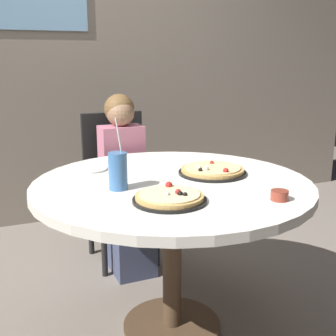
% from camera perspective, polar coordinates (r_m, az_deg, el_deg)
% --- Properties ---
extents(ground_plane, '(8.00, 8.00, 0.00)m').
position_cam_1_polar(ground_plane, '(2.31, 0.51, -19.91)').
color(ground_plane, slate).
extents(wall_with_window, '(5.20, 0.14, 2.90)m').
position_cam_1_polar(wall_with_window, '(3.61, -11.24, 16.53)').
color(wall_with_window, gray).
rests_on(wall_with_window, ground_plane).
extents(dining_table, '(1.27, 1.27, 0.75)m').
position_cam_1_polar(dining_table, '(2.01, 0.56, -4.25)').
color(dining_table, silver).
rests_on(dining_table, ground_plane).
extents(chair_wooden, '(0.40, 0.40, 0.95)m').
position_cam_1_polar(chair_wooden, '(2.86, -6.63, -1.36)').
color(chair_wooden, black).
rests_on(chair_wooden, ground_plane).
extents(diner_child, '(0.26, 0.41, 1.08)m').
position_cam_1_polar(diner_child, '(2.70, -5.48, -3.27)').
color(diner_child, '#3F4766').
rests_on(diner_child, ground_plane).
extents(pizza_veggie, '(0.29, 0.29, 0.05)m').
position_cam_1_polar(pizza_veggie, '(1.71, 0.21, -3.86)').
color(pizza_veggie, black).
rests_on(pizza_veggie, dining_table).
extents(pizza_cheese, '(0.33, 0.33, 0.05)m').
position_cam_1_polar(pizza_cheese, '(2.12, 5.80, -0.34)').
color(pizza_cheese, black).
rests_on(pizza_cheese, dining_table).
extents(soda_cup, '(0.08, 0.08, 0.31)m').
position_cam_1_polar(soda_cup, '(1.86, -6.54, -0.37)').
color(soda_cup, '#3F72B2').
rests_on(soda_cup, dining_table).
extents(sauce_bowl, '(0.07, 0.07, 0.04)m').
position_cam_1_polar(sauce_bowl, '(1.78, 14.32, -3.47)').
color(sauce_bowl, brown).
rests_on(sauce_bowl, dining_table).
extents(plate_small, '(0.18, 0.18, 0.01)m').
position_cam_1_polar(plate_small, '(2.22, -10.24, -0.12)').
color(plate_small, white).
rests_on(plate_small, dining_table).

